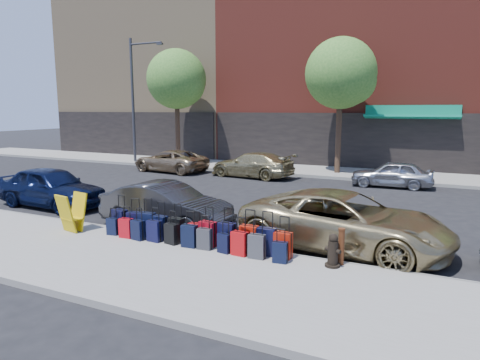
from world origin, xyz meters
The scene contains 41 objects.
ground centered at (0.00, 0.00, 0.00)m, with size 120.00×120.00×0.00m, color black.
sidewalk_near centered at (0.00, -6.50, 0.07)m, with size 60.00×4.00×0.15m, color gray.
sidewalk_far centered at (0.00, 10.00, 0.07)m, with size 60.00×4.00×0.15m, color gray.
curb_near centered at (0.00, -4.48, 0.07)m, with size 60.00×0.08×0.15m, color gray.
curb_far centered at (0.00, 7.98, 0.07)m, with size 60.00×0.08×0.15m, color gray.
building_left centered at (-16.00, 17.98, 7.98)m, with size 15.00×12.12×16.00m.
building_center centered at (0.00, 17.99, 9.98)m, with size 17.00×12.85×20.00m.
tree_left centered at (-9.86, 9.50, 5.41)m, with size 3.80×3.80×7.27m.
tree_center centered at (0.64, 9.50, 5.41)m, with size 3.80×3.80×7.27m.
streetlight centered at (-12.80, 8.80, 4.66)m, with size 2.59×0.18×8.00m.
suitcase_front_0 centered at (-2.42, -4.84, 0.49)m, with size 0.48×0.31×1.08m.
suitcase_front_1 centered at (-1.94, -4.79, 0.47)m, with size 0.46×0.32×1.02m.
suitcase_front_2 centered at (-1.51, -4.79, 0.48)m, with size 0.46×0.27×1.06m.
suitcase_front_3 centered at (-1.07, -4.80, 0.47)m, with size 0.44×0.27×1.01m.
suitcase_front_4 centered at (-0.54, -4.79, 0.46)m, with size 0.44×0.27×1.00m.
suitcase_front_5 centered at (0.02, -4.75, 0.42)m, with size 0.37×0.23×0.86m.
suitcase_front_6 centered at (0.45, -4.84, 0.48)m, with size 0.46×0.30×1.04m.
suitcase_front_7 centered at (0.97, -4.76, 0.48)m, with size 0.46×0.29×1.06m.
suitcase_front_8 centered at (1.58, -4.77, 0.48)m, with size 0.45×0.26×1.06m.
suitcase_front_9 centered at (2.06, -4.81, 0.49)m, with size 0.46×0.27×1.08m.
suitcase_front_10 centered at (2.49, -4.82, 0.47)m, with size 0.43×0.26×1.01m.
suitcase_back_0 centered at (-2.47, -5.10, 0.39)m, with size 0.34×0.22×0.76m.
suitcase_back_1 centered at (-1.95, -5.14, 0.42)m, with size 0.37×0.23×0.86m.
suitcase_back_2 centered at (-1.53, -5.17, 0.42)m, with size 0.39×0.27×0.87m.
suitcase_back_3 centered at (-1.04, -5.09, 0.44)m, with size 0.39×0.24×0.92m.
suitcase_back_4 centered at (-0.50, -5.08, 0.42)m, with size 0.40×0.28×0.88m.
suitcase_back_5 centered at (0.05, -5.09, 0.44)m, with size 0.40×0.25×0.93m.
suitcase_back_6 centered at (0.49, -5.07, 0.42)m, with size 0.38×0.24×0.86m.
suitcase_back_7 centered at (1.07, -5.10, 0.39)m, with size 0.35×0.24×0.78m.
suitcase_back_8 centered at (1.48, -5.09, 0.44)m, with size 0.41×0.26×0.94m.
suitcase_back_9 centered at (1.94, -5.11, 0.44)m, with size 0.40×0.25×0.93m.
suitcase_back_10 centered at (2.54, -5.15, 0.40)m, with size 0.35×0.23×0.79m.
fire_hydrant centered at (3.69, -4.88, 0.50)m, with size 0.39×0.34×0.76m.
bollard centered at (3.83, -4.68, 0.59)m, with size 0.16×0.16×0.85m.
display_rack centered at (-3.75, -5.33, 0.69)m, with size 0.72×0.77×1.09m.
car_near_0 centered at (-7.40, -2.89, 0.76)m, with size 1.79×4.44×1.51m, color #0C1434.
car_near_1 centered at (-1.86, -3.39, 0.70)m, with size 1.47×4.22×1.39m, color #302F32.
car_near_2 centered at (3.56, -3.10, 0.76)m, with size 2.51×5.44×1.51m, color tan.
car_far_0 centered at (-8.63, 6.63, 0.64)m, with size 2.11×4.57×1.27m, color #9D8260.
car_far_1 centered at (-3.48, 6.81, 0.67)m, with size 1.88×4.64×1.35m, color tan.
car_far_2 centered at (3.65, 6.93, 0.63)m, with size 1.48×3.69×1.26m, color #B4B6BB.
Camera 1 is at (5.76, -14.03, 3.65)m, focal length 32.00 mm.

